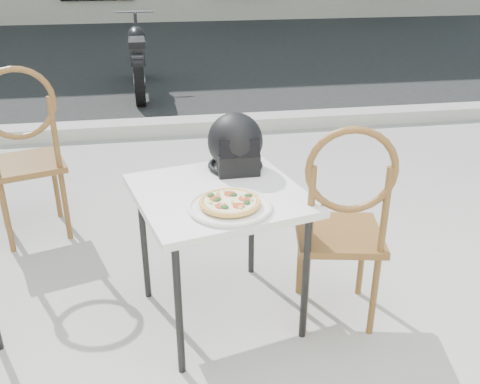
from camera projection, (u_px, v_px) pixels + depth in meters
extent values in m
plane|color=#9E9B95|center=(307.00, 324.00, 2.56)|extent=(80.00, 80.00, 0.00)
cube|color=black|center=(189.00, 54.00, 8.82)|extent=(30.00, 8.00, 0.00)
cube|color=#A4A29A|center=(222.00, 123.00, 5.22)|extent=(30.00, 0.25, 0.12)
cube|color=silver|center=(219.00, 195.00, 2.35)|extent=(0.85, 0.85, 0.04)
cylinder|color=black|center=(179.00, 310.00, 2.15)|extent=(0.04, 0.04, 0.64)
cylinder|color=black|center=(305.00, 278.00, 2.36)|extent=(0.04, 0.04, 0.64)
cylinder|color=black|center=(144.00, 243.00, 2.64)|extent=(0.04, 0.04, 0.64)
cylinder|color=black|center=(252.00, 221.00, 2.84)|extent=(0.04, 0.04, 0.64)
cylinder|color=white|center=(230.00, 208.00, 2.19)|extent=(0.42, 0.42, 0.01)
torus|color=white|center=(230.00, 206.00, 2.18)|extent=(0.44, 0.44, 0.02)
cylinder|color=#DDAD51|center=(230.00, 203.00, 2.18)|extent=(0.26, 0.26, 0.01)
torus|color=#DDAD51|center=(230.00, 202.00, 2.18)|extent=(0.27, 0.27, 0.02)
cylinder|color=#B02D13|center=(230.00, 202.00, 2.18)|extent=(0.23, 0.23, 0.00)
cylinder|color=beige|center=(230.00, 201.00, 2.17)|extent=(0.23, 0.23, 0.00)
cylinder|color=#B93D20|center=(244.00, 198.00, 2.19)|extent=(0.05, 0.05, 0.00)
cylinder|color=#B93D20|center=(230.00, 194.00, 2.23)|extent=(0.05, 0.05, 0.00)
cylinder|color=#B93D20|center=(215.00, 199.00, 2.19)|extent=(0.05, 0.05, 0.00)
cylinder|color=#B93D20|center=(221.00, 206.00, 2.13)|extent=(0.05, 0.05, 0.00)
cylinder|color=#B93D20|center=(239.00, 206.00, 2.13)|extent=(0.05, 0.05, 0.00)
ellipsoid|color=#1A3C16|center=(233.00, 195.00, 2.22)|extent=(0.04, 0.03, 0.01)
ellipsoid|color=#1A3C16|center=(217.00, 199.00, 2.17)|extent=(0.04, 0.04, 0.01)
ellipsoid|color=#1A3C16|center=(247.00, 202.00, 2.15)|extent=(0.03, 0.04, 0.01)
ellipsoid|color=#1A3C16|center=(225.00, 207.00, 2.11)|extent=(0.05, 0.04, 0.01)
ellipsoid|color=#1A3C16|center=(248.00, 195.00, 2.21)|extent=(0.04, 0.03, 0.01)
ellipsoid|color=#1A3C16|center=(211.00, 195.00, 2.21)|extent=(0.04, 0.05, 0.01)
cylinder|color=#E5E28B|center=(233.00, 202.00, 2.15)|extent=(0.02, 0.02, 0.02)
cylinder|color=#E5E28B|center=(218.00, 193.00, 2.22)|extent=(0.02, 0.02, 0.02)
cylinder|color=#E5E28B|center=(244.00, 198.00, 2.18)|extent=(0.02, 0.02, 0.02)
cylinder|color=#E5E28B|center=(225.00, 191.00, 2.24)|extent=(0.01, 0.02, 0.02)
cylinder|color=#E5E28B|center=(240.00, 207.00, 2.11)|extent=(0.02, 0.02, 0.02)
cylinder|color=#E5E28B|center=(211.00, 202.00, 2.15)|extent=(0.02, 0.02, 0.02)
cylinder|color=#E5E28B|center=(252.00, 199.00, 2.17)|extent=(0.01, 0.02, 0.02)
cylinder|color=#E5E28B|center=(222.00, 205.00, 2.12)|extent=(0.02, 0.02, 0.02)
ellipsoid|color=black|center=(235.00, 141.00, 2.53)|extent=(0.27, 0.28, 0.27)
cube|color=black|center=(238.00, 164.00, 2.49)|extent=(0.20, 0.10, 0.11)
torus|color=black|center=(235.00, 165.00, 2.59)|extent=(0.27, 0.27, 0.02)
cube|color=black|center=(240.00, 149.00, 2.43)|extent=(0.19, 0.04, 0.09)
cube|color=brown|center=(339.00, 234.00, 2.47)|extent=(0.46, 0.46, 0.03)
cylinder|color=brown|center=(362.00, 258.00, 2.70)|extent=(0.04, 0.04, 0.43)
cylinder|color=brown|center=(300.00, 257.00, 2.71)|extent=(0.04, 0.04, 0.43)
cylinder|color=brown|center=(374.00, 295.00, 2.42)|extent=(0.04, 0.04, 0.43)
cylinder|color=brown|center=(305.00, 294.00, 2.43)|extent=(0.04, 0.04, 0.43)
cylinder|color=brown|center=(385.00, 212.00, 2.23)|extent=(0.04, 0.04, 0.41)
cylinder|color=brown|center=(311.00, 211.00, 2.24)|extent=(0.04, 0.04, 0.41)
torus|color=brown|center=(352.00, 171.00, 2.16)|extent=(0.38, 0.10, 0.38)
cube|color=brown|center=(26.00, 164.00, 3.18)|extent=(0.52, 0.52, 0.04)
cylinder|color=brown|center=(56.00, 185.00, 3.48)|extent=(0.04, 0.04, 0.45)
cylinder|color=brown|center=(1.00, 195.00, 3.34)|extent=(0.04, 0.04, 0.45)
cylinder|color=brown|center=(65.00, 205.00, 3.21)|extent=(0.04, 0.04, 0.45)
cylinder|color=brown|center=(7.00, 217.00, 3.08)|extent=(0.04, 0.04, 0.45)
cylinder|color=brown|center=(55.00, 134.00, 3.01)|extent=(0.04, 0.04, 0.43)
torus|color=brown|center=(17.00, 104.00, 2.86)|extent=(0.40, 0.15, 0.41)
cylinder|color=black|center=(139.00, 59.00, 7.04)|extent=(0.12, 0.55, 0.54)
cylinder|color=slate|center=(139.00, 59.00, 7.04)|extent=(0.13, 0.18, 0.18)
cylinder|color=black|center=(140.00, 81.00, 5.91)|extent=(0.12, 0.55, 0.54)
cylinder|color=slate|center=(140.00, 81.00, 5.91)|extent=(0.13, 0.18, 0.18)
cube|color=black|center=(138.00, 50.00, 6.38)|extent=(0.17, 0.96, 0.20)
ellipsoid|color=black|center=(136.00, 35.00, 6.44)|extent=(0.21, 0.38, 0.20)
cube|color=black|center=(137.00, 42.00, 6.08)|extent=(0.19, 0.46, 0.07)
cylinder|color=slate|center=(137.00, 37.00, 6.85)|extent=(0.04, 0.29, 0.65)
cylinder|color=slate|center=(135.00, 12.00, 6.62)|extent=(0.47, 0.03, 0.03)
cube|color=black|center=(138.00, 58.00, 5.82)|extent=(0.13, 0.20, 0.05)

